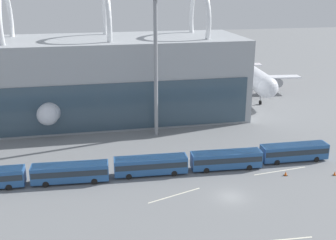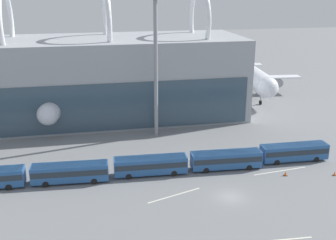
% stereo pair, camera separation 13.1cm
% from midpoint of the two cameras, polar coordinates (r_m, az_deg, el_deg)
% --- Properties ---
extents(ground_plane, '(440.00, 440.00, 0.00)m').
position_cam_midpoint_polar(ground_plane, '(65.19, 8.42, -10.26)').
color(ground_plane, slate).
extents(airliner_at_gate_near, '(32.02, 35.03, 13.73)m').
position_cam_midpoint_polar(airliner_at_gate_near, '(103.44, -13.65, 3.38)').
color(airliner_at_gate_near, silver).
rests_on(airliner_at_gate_near, ground_plane).
extents(airliner_at_gate_far, '(30.01, 34.39, 14.98)m').
position_cam_midpoint_polar(airliner_at_gate_far, '(121.82, 11.06, 5.97)').
color(airliner_at_gate_far, silver).
rests_on(airliner_at_gate_far, ground_plane).
extents(shuttle_bus_1, '(12.34, 3.52, 3.10)m').
position_cam_midpoint_polar(shuttle_bus_1, '(69.90, -13.15, -6.84)').
color(shuttle_bus_1, '#285693').
rests_on(shuttle_bus_1, ground_plane).
extents(shuttle_bus_2, '(12.31, 3.35, 3.10)m').
position_cam_midpoint_polar(shuttle_bus_2, '(70.73, -2.41, -6.03)').
color(shuttle_bus_2, '#285693').
rests_on(shuttle_bus_2, ground_plane).
extents(shuttle_bus_3, '(12.32, 3.42, 3.10)m').
position_cam_midpoint_polar(shuttle_bus_3, '(73.49, 7.84, -5.22)').
color(shuttle_bus_3, '#285693').
rests_on(shuttle_bus_3, ground_plane).
extents(shuttle_bus_4, '(12.26, 3.08, 3.10)m').
position_cam_midpoint_polar(shuttle_bus_4, '(79.29, 16.67, -4.06)').
color(shuttle_bus_4, '#285693').
rests_on(shuttle_bus_4, ground_plane).
extents(floodlight_mast, '(2.81, 2.81, 28.43)m').
position_cam_midpoint_polar(floodlight_mast, '(84.84, -1.73, 9.02)').
color(floodlight_mast, gray).
rests_on(floodlight_mast, ground_plane).
extents(lane_stripe_0, '(8.76, 3.29, 0.01)m').
position_cam_midpoint_polar(lane_stripe_0, '(64.93, 0.86, -10.17)').
color(lane_stripe_0, silver).
rests_on(lane_stripe_0, ground_plane).
extents(lane_stripe_1, '(6.65, 0.59, 0.01)m').
position_cam_midpoint_polar(lane_stripe_1, '(57.13, 15.79, -15.27)').
color(lane_stripe_1, silver).
rests_on(lane_stripe_1, ground_plane).
extents(lane_stripe_2, '(7.57, 2.78, 0.01)m').
position_cam_midpoint_polar(lane_stripe_2, '(77.34, 4.42, -5.35)').
color(lane_stripe_2, silver).
rests_on(lane_stripe_2, ground_plane).
extents(lane_stripe_3, '(10.06, 1.44, 0.01)m').
position_cam_midpoint_polar(lane_stripe_3, '(75.16, 14.89, -6.68)').
color(lane_stripe_3, silver).
rests_on(lane_stripe_3, ground_plane).
extents(traffic_cone_0, '(0.53, 0.53, 0.74)m').
position_cam_midpoint_polar(traffic_cone_0, '(76.26, 21.60, -6.72)').
color(traffic_cone_0, black).
rests_on(traffic_cone_0, ground_plane).
extents(traffic_cone_1, '(0.62, 0.62, 0.77)m').
position_cam_midpoint_polar(traffic_cone_1, '(73.58, 15.60, -6.98)').
color(traffic_cone_1, black).
rests_on(traffic_cone_1, ground_plane).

